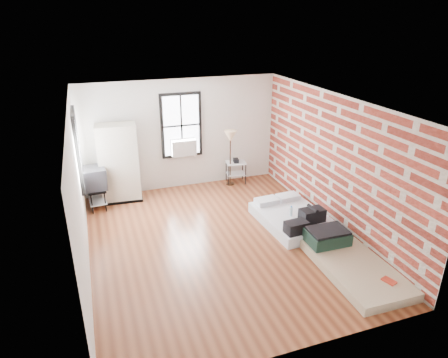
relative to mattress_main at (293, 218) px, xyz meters
name	(u,v)px	position (x,y,z in m)	size (l,w,h in m)	color
ground	(219,241)	(-1.75, -0.16, -0.15)	(6.00, 6.00, 0.00)	#592A17
room_shell	(224,153)	(-1.52, 0.21, 1.58)	(5.02, 6.02, 2.80)	silver
mattress_main	(293,218)	(0.00, 0.00, 0.00)	(1.40, 1.84, 0.57)	silver
mattress_bare	(348,260)	(0.18, -1.72, -0.02)	(1.15, 2.12, 0.45)	tan
wardrobe	(119,163)	(-3.37, 2.49, 0.79)	(1.00, 0.63, 1.90)	black
side_table	(236,166)	(-0.36, 2.56, 0.31)	(0.57, 0.49, 0.69)	black
floor_lamp	(230,139)	(-0.55, 2.49, 1.10)	(0.32, 0.32, 1.48)	#321F10
tv_stand	(95,179)	(-3.96, 2.24, 0.56)	(0.53, 0.73, 1.00)	black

